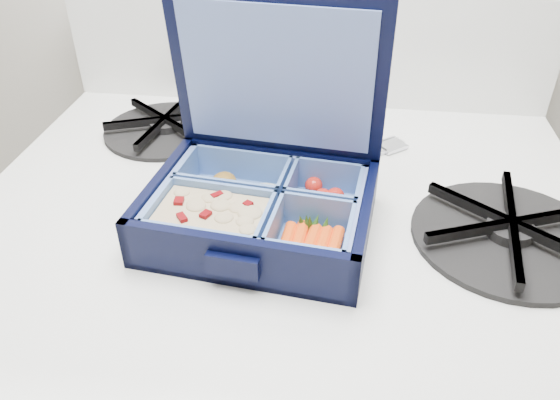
# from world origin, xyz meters

# --- Properties ---
(bento_box) EXTENTS (0.23, 0.19, 0.05)m
(bento_box) POSITION_xyz_m (-0.29, 1.62, 1.02)
(bento_box) COLOR black
(bento_box) RESTS_ON stove
(burner_grate) EXTENTS (0.24, 0.24, 0.03)m
(burner_grate) POSITION_xyz_m (-0.05, 1.63, 1.01)
(burner_grate) COLOR black
(burner_grate) RESTS_ON stove
(burner_grate_rear) EXTENTS (0.21, 0.21, 0.02)m
(burner_grate_rear) POSITION_xyz_m (-0.45, 1.81, 1.00)
(burner_grate_rear) COLOR black
(burner_grate_rear) RESTS_ON stove
(fork) EXTENTS (0.17, 0.14, 0.01)m
(fork) POSITION_xyz_m (-0.23, 1.74, 1.00)
(fork) COLOR silver
(fork) RESTS_ON stove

